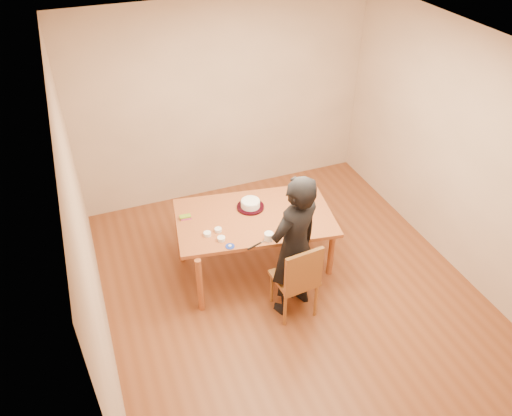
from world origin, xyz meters
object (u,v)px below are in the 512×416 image
object	(u,v)px
cake_plate	(250,207)
dining_table	(254,218)
person	(294,247)
dining_chair	(294,278)
cake	(250,204)

from	to	relation	value
cake_plate	dining_table	bearing A→B (deg)	-95.16
dining_table	person	xyz separation A→B (m)	(0.15, -0.73, 0.11)
dining_table	cake_plate	xyz separation A→B (m)	(0.01, 0.17, 0.03)
dining_chair	person	size ratio (longest dim) A/B	0.25
cake_plate	dining_chair	bearing A→B (deg)	-81.82
dining_table	cake	bearing A→B (deg)	94.06
cake	cake_plate	bearing A→B (deg)	0.00
dining_chair	cake_plate	size ratio (longest dim) A/B	1.33
dining_table	dining_chair	bearing A→B (deg)	-69.83
dining_table	dining_chair	world-z (taller)	dining_table
dining_table	cake_plate	bearing A→B (deg)	94.06
person	dining_table	bearing A→B (deg)	-98.29
cake_plate	person	size ratio (longest dim) A/B	0.19
cake	dining_table	bearing A→B (deg)	-95.16
dining_chair	cake	world-z (taller)	cake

